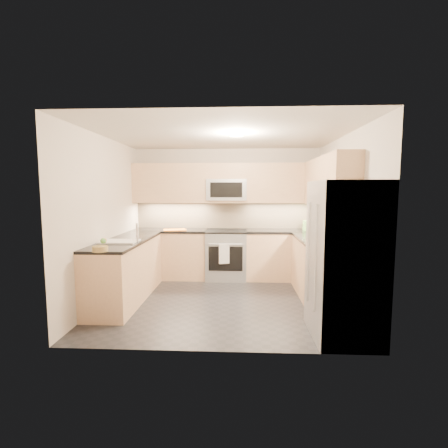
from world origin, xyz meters
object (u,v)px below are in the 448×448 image
at_px(refrigerator, 344,260).
at_px(microwave, 227,190).
at_px(gas_range, 226,255).
at_px(utensil_bowl, 311,226).
at_px(fruit_basket, 100,249).
at_px(cutting_board, 175,230).

bearing_deg(refrigerator, microwave, 119.62).
relative_size(gas_range, refrigerator, 0.51).
xyz_separation_m(gas_range, utensil_bowl, (1.60, 0.04, 0.57)).
xyz_separation_m(utensil_bowl, fruit_basket, (-3.07, -2.29, -0.05)).
bearing_deg(gas_range, utensil_bowl, 1.31).
relative_size(gas_range, utensil_bowl, 2.96).
height_order(utensil_bowl, cutting_board, utensil_bowl).
bearing_deg(fruit_basket, cutting_board, 77.01).
height_order(gas_range, microwave, microwave).
height_order(utensil_bowl, fruit_basket, utensil_bowl).
relative_size(gas_range, fruit_basket, 4.86).
xyz_separation_m(cutting_board, fruit_basket, (-0.50, -2.16, 0.03)).
xyz_separation_m(utensil_bowl, cutting_board, (-2.57, -0.13, -0.08)).
height_order(cutting_board, fruit_basket, fruit_basket).
height_order(microwave, fruit_basket, microwave).
height_order(refrigerator, cutting_board, refrigerator).
relative_size(refrigerator, fruit_basket, 9.62).
distance_m(microwave, refrigerator, 3.04).
bearing_deg(fruit_basket, refrigerator, -3.34).
bearing_deg(refrigerator, utensil_bowl, 86.47).
height_order(gas_range, cutting_board, cutting_board).
bearing_deg(gas_range, cutting_board, -174.62).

